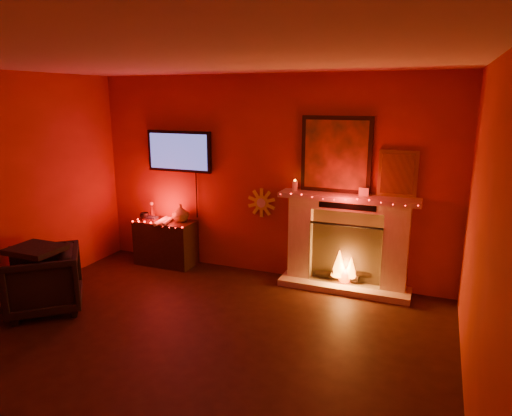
{
  "coord_description": "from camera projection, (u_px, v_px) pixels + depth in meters",
  "views": [
    {
      "loc": [
        2.14,
        -3.16,
        2.4
      ],
      "look_at": [
        0.18,
        1.7,
        1.12
      ],
      "focal_mm": 32.0,
      "sensor_mm": 36.0,
      "label": 1
    }
  ],
  "objects": [
    {
      "name": "room",
      "position": [
        162.0,
        224.0,
        3.87
      ],
      "size": [
        5.0,
        5.0,
        5.0
      ],
      "color": "black",
      "rests_on": "ground"
    },
    {
      "name": "fireplace",
      "position": [
        347.0,
        233.0,
        5.76
      ],
      "size": [
        1.72,
        0.4,
        2.18
      ],
      "color": "beige",
      "rests_on": "floor"
    },
    {
      "name": "tv",
      "position": [
        179.0,
        152.0,
        6.48
      ],
      "size": [
        1.0,
        0.07,
        1.24
      ],
      "color": "black",
      "rests_on": "room"
    },
    {
      "name": "sunburst_clock",
      "position": [
        261.0,
        203.0,
        6.21
      ],
      "size": [
        0.4,
        0.03,
        0.4
      ],
      "color": "yellow",
      "rests_on": "room"
    },
    {
      "name": "console_table",
      "position": [
        166.0,
        240.0,
        6.67
      ],
      "size": [
        0.86,
        0.52,
        0.9
      ],
      "color": "black",
      "rests_on": "floor"
    },
    {
      "name": "armchair",
      "position": [
        43.0,
        281.0,
        5.2
      ],
      "size": [
        1.11,
        1.1,
        0.72
      ],
      "primitive_type": "imported",
      "rotation": [
        0.0,
        0.0,
        -0.85
      ],
      "color": "black",
      "rests_on": "floor"
    }
  ]
}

